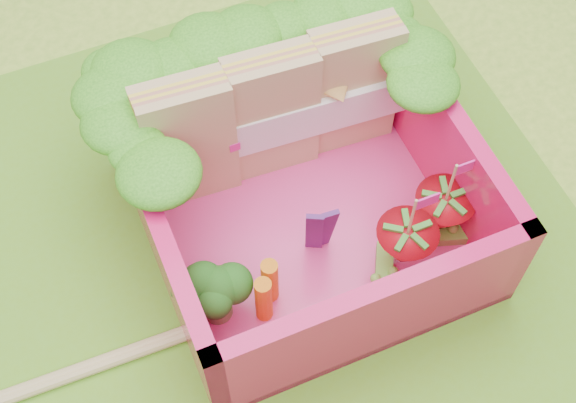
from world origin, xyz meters
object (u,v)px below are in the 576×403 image
(sandwich_stack, at_px, (273,113))
(strawberry_right, at_px, (441,214))
(bento_box, at_px, (306,192))
(broccoli, at_px, (214,291))
(strawberry_left, at_px, (404,247))
(chopsticks, at_px, (82,370))

(sandwich_stack, xyz_separation_m, strawberry_right, (0.50, -0.62, -0.19))
(bento_box, relative_size, broccoli, 3.84)
(sandwich_stack, distance_m, strawberry_left, 0.78)
(bento_box, bearing_deg, sandwich_stack, 89.22)
(broccoli, xyz_separation_m, strawberry_left, (0.78, -0.09, -0.06))
(bento_box, height_order, sandwich_stack, sandwich_stack)
(strawberry_left, distance_m, strawberry_right, 0.23)
(broccoli, relative_size, chopsticks, 0.16)
(strawberry_right, bearing_deg, strawberry_left, -159.75)
(sandwich_stack, distance_m, chopsticks, 1.29)
(sandwich_stack, height_order, broccoli, sandwich_stack)
(sandwich_stack, bearing_deg, strawberry_right, -51.43)
(broccoli, bearing_deg, strawberry_right, -0.50)
(bento_box, distance_m, broccoli, 0.56)
(sandwich_stack, relative_size, broccoli, 3.53)
(strawberry_right, bearing_deg, sandwich_stack, 128.57)
(broccoli, distance_m, strawberry_right, 0.99)
(strawberry_left, height_order, chopsticks, strawberry_left)
(strawberry_left, bearing_deg, broccoli, 173.61)
(strawberry_left, relative_size, strawberry_right, 1.00)
(broccoli, bearing_deg, bento_box, 27.43)
(strawberry_right, bearing_deg, bento_box, 152.14)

